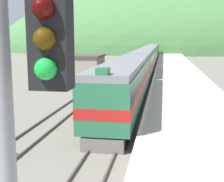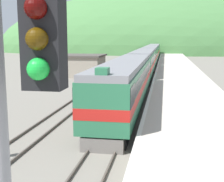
{
  "view_description": "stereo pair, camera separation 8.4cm",
  "coord_description": "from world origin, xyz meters",
  "px_view_note": "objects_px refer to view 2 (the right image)",
  "views": [
    {
      "loc": [
        3.03,
        -0.57,
        5.93
      ],
      "look_at": [
        -0.32,
        19.79,
        2.41
      ],
      "focal_mm": 50.0,
      "sensor_mm": 36.0,
      "label": 1
    },
    {
      "loc": [
        3.11,
        -0.56,
        5.93
      ],
      "look_at": [
        -0.32,
        19.79,
        2.41
      ],
      "focal_mm": 50.0,
      "sensor_mm": 36.0,
      "label": 2
    }
  ],
  "objects_px": {
    "carriage_second": "(144,63)",
    "express_train_lead_car": "(126,83)",
    "carriage_third": "(150,55)",
    "carriage_fourth": "(154,51)"
  },
  "relations": [
    {
      "from": "carriage_second",
      "to": "express_train_lead_car",
      "type": "bearing_deg",
      "value": -90.0
    },
    {
      "from": "express_train_lead_car",
      "to": "carriage_third",
      "type": "distance_m",
      "value": 44.07
    },
    {
      "from": "express_train_lead_car",
      "to": "carriage_second",
      "type": "bearing_deg",
      "value": 90.0
    },
    {
      "from": "express_train_lead_car",
      "to": "carriage_fourth",
      "type": "relative_size",
      "value": 1.01
    },
    {
      "from": "carriage_third",
      "to": "carriage_fourth",
      "type": "distance_m",
      "value": 21.89
    },
    {
      "from": "carriage_second",
      "to": "carriage_third",
      "type": "relative_size",
      "value": 1.0
    },
    {
      "from": "carriage_fourth",
      "to": "express_train_lead_car",
      "type": "bearing_deg",
      "value": -90.0
    },
    {
      "from": "carriage_second",
      "to": "carriage_third",
      "type": "bearing_deg",
      "value": 90.0
    },
    {
      "from": "carriage_second",
      "to": "carriage_third",
      "type": "distance_m",
      "value": 21.89
    },
    {
      "from": "carriage_third",
      "to": "carriage_fourth",
      "type": "height_order",
      "value": "same"
    }
  ]
}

